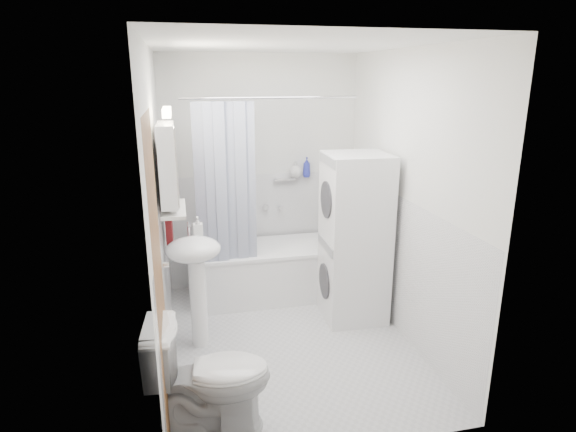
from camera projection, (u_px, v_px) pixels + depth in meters
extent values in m
plane|color=silver|center=(289.00, 341.00, 4.12)|extent=(2.60, 2.60, 0.00)
plane|color=silver|center=(261.00, 174.00, 5.00)|extent=(2.00, 0.00, 2.00)
plane|color=silver|center=(344.00, 267.00, 2.57)|extent=(2.00, 0.00, 2.00)
plane|color=silver|center=(158.00, 213.00, 3.57)|extent=(0.00, 2.60, 2.60)
plane|color=silver|center=(406.00, 199.00, 4.00)|extent=(0.00, 2.60, 2.60)
plane|color=white|center=(289.00, 44.00, 3.45)|extent=(2.60, 2.60, 0.00)
plane|color=white|center=(263.00, 229.00, 5.16)|extent=(1.98, 0.00, 1.98)
plane|color=white|center=(166.00, 287.00, 3.74)|extent=(0.00, 2.58, 2.58)
plane|color=white|center=(400.00, 266.00, 4.16)|extent=(0.00, 2.58, 2.58)
plane|color=brown|center=(160.00, 286.00, 2.81)|extent=(0.00, 2.00, 2.00)
cylinder|color=silver|center=(166.00, 265.00, 3.12)|extent=(0.04, 0.04, 0.04)
cube|color=white|center=(268.00, 273.00, 4.91)|extent=(1.37, 0.64, 0.50)
cube|color=white|center=(267.00, 248.00, 4.83)|extent=(1.39, 0.66, 0.03)
cube|color=silver|center=(267.00, 259.00, 4.86)|extent=(1.19, 0.46, 0.20)
cylinder|color=silver|center=(280.00, 206.00, 5.09)|extent=(0.04, 0.12, 0.04)
cylinder|color=silver|center=(271.00, 98.00, 4.16)|extent=(1.57, 0.02, 0.02)
cube|color=#16244D|center=(201.00, 186.00, 4.24)|extent=(0.10, 0.02, 1.45)
cube|color=#16244D|center=(211.00, 185.00, 4.26)|extent=(0.10, 0.02, 1.45)
cube|color=#16244D|center=(221.00, 185.00, 4.28)|extent=(0.10, 0.02, 1.45)
cube|color=#16244D|center=(231.00, 184.00, 4.30)|extent=(0.10, 0.02, 1.45)
cube|color=#16244D|center=(241.00, 184.00, 4.32)|extent=(0.10, 0.02, 1.45)
cube|color=#16244D|center=(251.00, 183.00, 4.33)|extent=(0.10, 0.02, 1.45)
ellipsoid|color=white|center=(193.00, 249.00, 3.84)|extent=(0.44, 0.37, 0.20)
cylinder|color=white|center=(199.00, 303.00, 3.97)|extent=(0.14, 0.14, 0.75)
cylinder|color=silver|center=(189.00, 230.00, 3.93)|extent=(0.03, 0.03, 0.14)
cylinder|color=silver|center=(189.00, 224.00, 3.88)|extent=(0.02, 0.10, 0.02)
cube|color=white|center=(168.00, 164.00, 3.59)|extent=(0.12, 0.50, 0.60)
cube|color=white|center=(177.00, 164.00, 3.60)|extent=(0.01, 0.47, 0.57)
cube|color=#FFEABF|center=(167.00, 112.00, 3.48)|extent=(0.06, 0.45, 0.06)
cube|color=silver|center=(174.00, 209.00, 3.69)|extent=(0.18, 0.54, 0.02)
cube|color=silver|center=(285.00, 179.00, 5.01)|extent=(0.22, 0.06, 0.02)
cube|color=maroon|center=(167.00, 195.00, 3.90)|extent=(0.05, 0.36, 0.86)
cube|color=maroon|center=(167.00, 146.00, 3.80)|extent=(0.03, 0.32, 0.08)
cylinder|color=silver|center=(162.00, 141.00, 3.78)|extent=(0.02, 0.04, 0.02)
cube|color=white|center=(353.00, 278.00, 4.46)|extent=(0.56, 0.56, 0.77)
cylinder|color=#2D2D33|center=(324.00, 281.00, 4.40)|extent=(0.03, 0.33, 0.33)
cube|color=gray|center=(325.00, 245.00, 4.30)|extent=(0.03, 0.48, 0.08)
cube|color=white|center=(356.00, 197.00, 4.24)|extent=(0.56, 0.56, 0.77)
cylinder|color=#2D2D33|center=(326.00, 200.00, 4.18)|extent=(0.03, 0.33, 0.33)
cube|color=gray|center=(327.00, 160.00, 4.09)|extent=(0.03, 0.48, 0.08)
imported|color=white|center=(210.00, 377.00, 3.00)|extent=(0.80, 0.49, 0.75)
imported|color=gray|center=(198.00, 232.00, 3.94)|extent=(0.08, 0.17, 0.08)
imported|color=gray|center=(173.00, 208.00, 3.53)|extent=(0.07, 0.18, 0.07)
imported|color=gray|center=(173.00, 197.00, 3.78)|extent=(0.10, 0.09, 0.10)
imported|color=gray|center=(296.00, 171.00, 5.01)|extent=(0.13, 0.17, 0.13)
imported|color=#272E9E|center=(307.00, 173.00, 5.04)|extent=(0.08, 0.21, 0.08)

